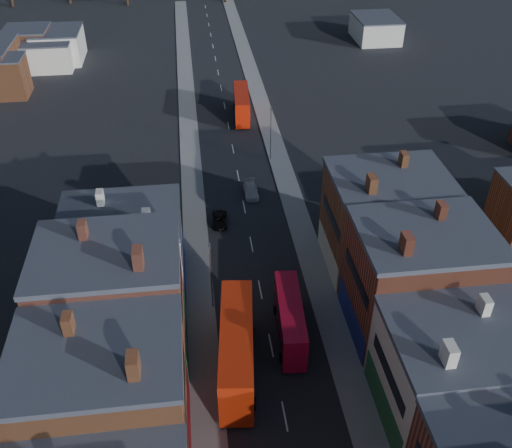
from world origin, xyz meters
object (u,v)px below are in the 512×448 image
object	(u,v)px
bus_1	(290,319)
bus_2	(242,104)
bus_0	(237,349)
car_3	(251,190)
car_2	(219,220)

from	to	relation	value
bus_1	bus_2	size ratio (longest dim) A/B	0.94
bus_0	bus_2	xyz separation A→B (m)	(6.03, 53.56, -0.52)
bus_1	car_3	size ratio (longest dim) A/B	2.19
bus_2	car_3	size ratio (longest dim) A/B	2.34
bus_2	car_3	world-z (taller)	bus_2
car_3	bus_2	bearing A→B (deg)	87.13
bus_1	car_2	xyz separation A→B (m)	(-5.40, 19.73, -1.72)
car_2	car_3	xyz separation A→B (m)	(4.70, 6.17, 0.11)
bus_1	bus_2	bearing A→B (deg)	93.19
bus_0	bus_1	size ratio (longest dim) A/B	1.30
bus_0	car_2	distance (m)	23.50
bus_0	car_2	xyz separation A→B (m)	(0.05, 23.38, -2.39)
bus_1	car_3	world-z (taller)	bus_1
bus_0	car_3	size ratio (longest dim) A/B	2.85
car_3	bus_0	bearing A→B (deg)	-98.93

